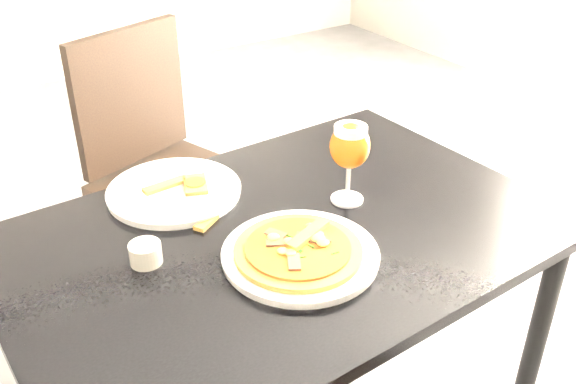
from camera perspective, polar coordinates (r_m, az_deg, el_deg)
ground at (r=2.21m, az=2.30°, el=-13.60°), size 6.00×6.00×0.00m
dining_table at (r=1.46m, az=-0.35°, el=-6.36°), size 1.23×0.85×0.75m
chair_far at (r=2.16m, az=-10.97°, el=2.29°), size 0.57×0.57×0.97m
plate_main at (r=1.32m, az=1.10°, el=-5.61°), size 0.41×0.41×0.02m
pizza at (r=1.30m, az=0.93°, el=-5.12°), size 0.26×0.26×0.03m
plate_second at (r=1.56m, az=-10.08°, el=0.07°), size 0.42×0.42×0.02m
crust_scraps at (r=1.56m, az=-9.14°, el=0.67°), size 0.16×0.10×0.01m
loose_crust at (r=1.46m, az=-6.74°, el=-2.17°), size 0.12×0.08×0.01m
sauce_cup at (r=1.33m, az=-12.56°, el=-5.28°), size 0.07×0.07×0.04m
beer_glass at (r=1.45m, az=5.52°, el=4.04°), size 0.09×0.09×0.20m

